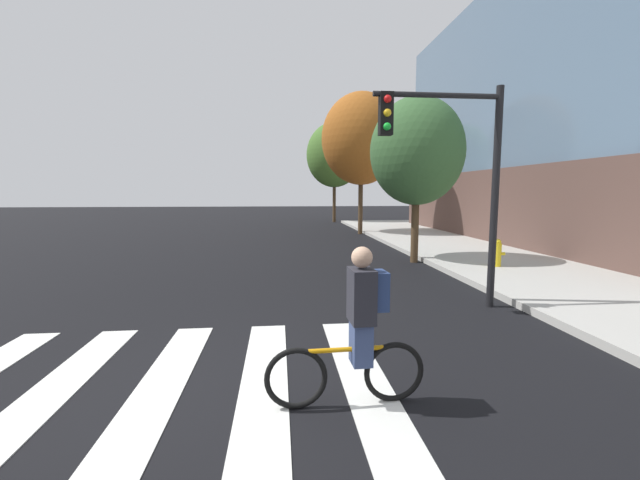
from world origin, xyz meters
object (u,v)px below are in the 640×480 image
at_px(cyclist, 358,327).
at_px(fire_hydrant, 497,253).
at_px(street_tree_mid, 361,139).
at_px(traffic_light_near, 455,159).
at_px(street_tree_near, 417,151).
at_px(street_tree_far, 334,155).

distance_m(cyclist, fire_hydrant, 8.61).
height_order(fire_hydrant, street_tree_mid, street_tree_mid).
height_order(cyclist, traffic_light_near, traffic_light_near).
xyz_separation_m(fire_hydrant, street_tree_near, (-1.82, 1.75, 2.97)).
xyz_separation_m(traffic_light_near, street_tree_near, (1.03, 5.11, 0.64)).
height_order(traffic_light_near, street_tree_mid, street_tree_mid).
relative_size(traffic_light_near, fire_hydrant, 5.38).
relative_size(fire_hydrant, street_tree_mid, 0.11).
relative_size(cyclist, street_tree_mid, 0.23).
bearing_deg(street_tree_mid, cyclist, -101.50).
bearing_deg(cyclist, fire_hydrant, 51.74).
relative_size(fire_hydrant, street_tree_far, 0.11).
distance_m(street_tree_mid, street_tree_far, 8.83).
height_order(street_tree_near, street_tree_far, street_tree_far).
bearing_deg(traffic_light_near, cyclist, -126.16).
bearing_deg(traffic_light_near, street_tree_near, 78.63).
relative_size(cyclist, fire_hydrant, 2.19).
distance_m(traffic_light_near, street_tree_far, 22.96).
bearing_deg(cyclist, street_tree_far, 82.76).
relative_size(cyclist, street_tree_far, 0.23).
distance_m(cyclist, traffic_light_near, 4.66).
distance_m(cyclist, street_tree_near, 9.57).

